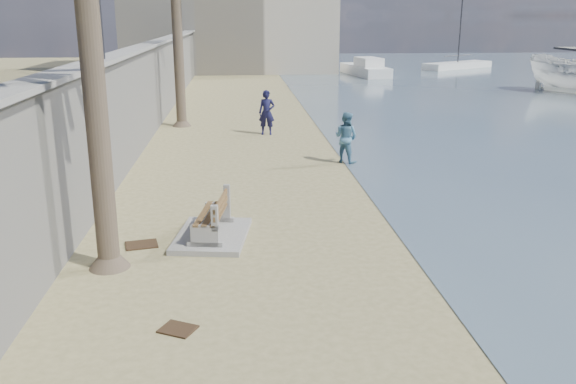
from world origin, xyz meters
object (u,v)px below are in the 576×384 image
yacht_far (365,71)px  sailboat_west (458,65)px  person_b (346,135)px  bench_far (212,221)px  person_a (267,109)px

yacht_far → sailboat_west: size_ratio=0.69×
person_b → yacht_far: 31.38m
bench_far → sailboat_west: sailboat_west is taller
person_b → sailboat_west: bearing=-74.0°
bench_far → person_a: 12.30m
person_a → sailboat_west: sailboat_west is taller
sailboat_west → bench_far: bearing=-116.0°
bench_far → sailboat_west: size_ratio=0.23×
person_a → yacht_far: bearing=77.9°
yacht_far → sailboat_west: bearing=-67.6°
bench_far → yacht_far: size_ratio=0.33×
person_a → yacht_far: size_ratio=0.29×
person_b → sailboat_west: sailboat_west is taller
sailboat_west → yacht_far: bearing=-149.7°
yacht_far → sailboat_west: sailboat_west is taller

